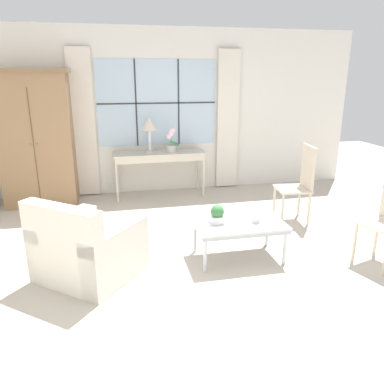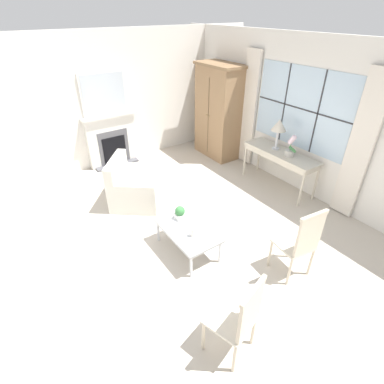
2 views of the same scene
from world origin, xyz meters
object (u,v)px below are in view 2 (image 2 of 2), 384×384
potted_orchid (291,147)px  armchair_upholstered (135,188)px  accent_chair_wooden (240,317)px  pillar_candle (194,232)px  console_table (280,156)px  armoire (218,112)px  potted_plant_small (180,213)px  coffee_table (188,230)px  side_chair_wooden (301,241)px  table_lamp (279,126)px  fireplace (111,136)px

potted_orchid → armchair_upholstered: (-1.30, -2.59, -0.65)m
accent_chair_wooden → pillar_candle: accent_chair_wooden is taller
console_table → armchair_upholstered: armchair_upholstered is taller
armoire → armchair_upholstered: size_ratio=1.72×
armoire → potted_plant_small: armoire is taller
armoire → pillar_candle: bearing=-43.3°
coffee_table → potted_plant_small: bearing=172.7°
side_chair_wooden → potted_plant_small: size_ratio=5.11×
armoire → potted_orchid: (2.14, 0.01, -0.12)m
table_lamp → armchair_upholstered: bearing=-109.7°
side_chair_wooden → coffee_table: bearing=-142.6°
table_lamp → pillar_candle: 2.85m
potted_orchid → pillar_candle: (0.57, -2.56, -0.44)m
pillar_candle → armoire: bearing=136.7°
potted_orchid → potted_plant_small: potted_orchid is taller
armchair_upholstered → side_chair_wooden: bearing=19.0°
fireplace → potted_plant_small: (3.20, -0.20, -0.14)m
potted_orchid → armchair_upholstered: 2.97m
side_chair_wooden → potted_plant_small: side_chair_wooden is taller
fireplace → console_table: bearing=38.9°
side_chair_wooden → accent_chair_wooden: 1.42m
table_lamp → side_chair_wooden: table_lamp is taller
fireplace → armoire: bearing=67.7°
armchair_upholstered → potted_orchid: bearing=63.4°
potted_orchid → coffee_table: 2.62m
console_table → potted_plant_small: (0.33, -2.52, -0.14)m
console_table → accent_chair_wooden: size_ratio=1.47×
console_table → potted_plant_small: 2.55m
armchair_upholstered → accent_chair_wooden: accent_chair_wooden is taller
armchair_upholstered → side_chair_wooden: size_ratio=1.12×
fireplace → accent_chair_wooden: size_ratio=1.92×
fireplace → table_lamp: bearing=40.5°
coffee_table → potted_plant_small: size_ratio=4.72×
potted_orchid → potted_plant_small: (0.12, -2.50, -0.40)m
fireplace → coffee_table: size_ratio=2.01×
coffee_table → potted_orchid: bearing=98.3°
side_chair_wooden → pillar_candle: (-1.02, -0.96, -0.11)m
console_table → side_chair_wooden: (1.80, -1.62, -0.07)m
pillar_candle → armchair_upholstered: bearing=-179.0°
console_table → armoire: bearing=-179.2°
table_lamp → potted_orchid: size_ratio=1.43×
fireplace → table_lamp: 3.63m
armoire → potted_plant_small: 3.41m
fireplace → potted_plant_small: fireplace is taller
armoire → potted_orchid: armoire is taller
table_lamp → coffee_table: size_ratio=0.59×
fireplace → armchair_upholstered: bearing=-9.1°
potted_orchid → armchair_upholstered: potted_orchid is taller
fireplace → armoire: 2.51m
fireplace → coffee_table: (3.45, -0.23, -0.29)m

